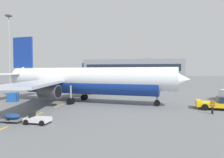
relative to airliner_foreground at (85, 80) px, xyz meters
The scene contains 10 objects.
ground 27.46m from the airliner_foreground, 45.98° to the left, with size 400.00×400.00×0.00m, color slate.
apron_paint_markings 19.82m from the airliner_foreground, 99.22° to the left, with size 8.00×98.33×0.01m.
airliner_foreground is the anchor object (origin of this frame).
pushback_tug 21.64m from the airliner_foreground, ahead, with size 6.37×3.92×2.08m.
airliner_mid_left 61.63m from the airliner_foreground, 105.50° to the left, with size 24.50×26.16×9.87m.
baggage_train 15.67m from the airliner_foreground, 110.12° to the right, with size 11.66×2.15×1.14m.
ground_crew_worker 20.37m from the airliner_foreground, 18.90° to the right, with size 0.55×0.55×1.79m.
uld_cargo_container 13.78m from the airliner_foreground, behind, with size 1.97×1.94×1.60m.
apron_light_mast_near 51.08m from the airliner_foreground, 140.61° to the left, with size 1.80×1.80×25.82m.
terminal_satellite 141.58m from the airliner_foreground, 89.95° to the left, with size 83.54×26.00×17.15m.
Camera 1 is at (31.53, -13.25, 5.53)m, focal length 31.76 mm.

